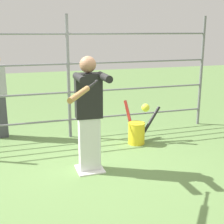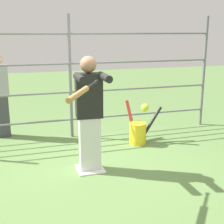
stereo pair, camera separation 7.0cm
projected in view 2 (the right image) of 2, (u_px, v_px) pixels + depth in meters
The scene contains 8 objects.
ground_plane at pixel (90, 169), 4.76m from camera, with size 24.00×24.00×0.00m, color #608447.
home_plate at pixel (90, 169), 4.76m from camera, with size 0.40×0.40×0.02m.
fence_backstop at pixel (70, 78), 5.94m from camera, with size 5.89×0.06×2.35m.
batter at pixel (89, 111), 4.51m from camera, with size 0.44×0.59×1.71m.
baseball_bat_swinging at pixel (81, 92), 3.52m from camera, with size 0.53×0.73×0.13m.
softball_in_flight at pixel (145, 108), 3.68m from camera, with size 0.10×0.10×0.10m.
bat_bucket at pixel (137, 131), 5.83m from camera, with size 0.71×0.69×0.75m.
bystander_behind_fence at pixel (0, 94), 6.04m from camera, with size 0.34×0.21×1.64m.
Camera 2 is at (0.96, 4.29, 2.05)m, focal length 50.00 mm.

